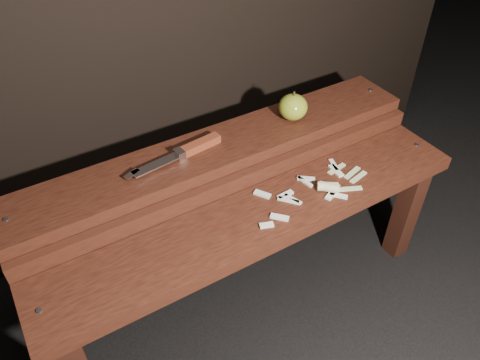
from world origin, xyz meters
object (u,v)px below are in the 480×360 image
bench_front_tier (264,233)px  bench_rear_tier (221,169)px  apple (293,107)px  knife (190,150)px

bench_front_tier → bench_rear_tier: bench_rear_tier is taller
bench_rear_tier → apple: 0.28m
apple → knife: 0.34m
knife → bench_rear_tier: bearing=-6.3°
apple → knife: (-0.34, 0.01, -0.03)m
apple → knife: bearing=179.1°
bench_rear_tier → apple: size_ratio=13.53×
bench_front_tier → bench_rear_tier: bearing=90.0°
bench_rear_tier → apple: apple is taller
apple → bench_front_tier: bearing=-137.0°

